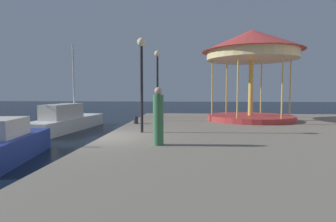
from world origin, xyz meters
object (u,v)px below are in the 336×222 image
(lamp_post_mid_promenade, at_px, (142,67))
(bollard_south, at_px, (136,120))
(sailboat_white, at_px, (67,121))
(lamp_post_far_end, at_px, (157,73))
(motorboat_blue, at_px, (4,144))
(carousel, at_px, (252,53))
(person_mid_promenade, at_px, (158,118))

(lamp_post_mid_promenade, bearing_deg, bollard_south, 105.83)
(sailboat_white, bearing_deg, lamp_post_far_end, -9.79)
(sailboat_white, relative_size, motorboat_blue, 1.65)
(lamp_post_far_end, xyz_separation_m, bollard_south, (-1.01, -1.49, -2.65))
(motorboat_blue, bearing_deg, sailboat_white, 98.57)
(bollard_south, bearing_deg, motorboat_blue, -128.74)
(sailboat_white, distance_m, motorboat_blue, 7.58)
(carousel, bearing_deg, sailboat_white, 178.93)
(carousel, distance_m, person_mid_promenade, 9.84)
(lamp_post_mid_promenade, xyz_separation_m, bollard_south, (-0.86, 3.03, -2.55))
(lamp_post_mid_promenade, bearing_deg, person_mid_promenade, -69.28)
(carousel, distance_m, lamp_post_mid_promenade, 7.99)
(lamp_post_mid_promenade, bearing_deg, motorboat_blue, -158.35)
(motorboat_blue, height_order, lamp_post_far_end, lamp_post_far_end)
(sailboat_white, height_order, person_mid_promenade, sailboat_white)
(person_mid_promenade, bearing_deg, carousel, 59.10)
(bollard_south, bearing_deg, lamp_post_mid_promenade, -74.17)
(lamp_post_far_end, bearing_deg, motorboat_blue, -127.73)
(sailboat_white, distance_m, lamp_post_far_end, 6.89)
(motorboat_blue, bearing_deg, bollard_south, 51.26)
(bollard_south, bearing_deg, lamp_post_far_end, 55.82)
(carousel, xyz_separation_m, person_mid_promenade, (-4.78, -7.99, -3.18))
(carousel, height_order, lamp_post_mid_promenade, carousel)
(lamp_post_mid_promenade, height_order, bollard_south, lamp_post_mid_promenade)
(sailboat_white, bearing_deg, person_mid_promenade, -49.73)
(bollard_south, distance_m, person_mid_promenade, 5.99)
(sailboat_white, bearing_deg, carousel, -1.07)
(sailboat_white, relative_size, lamp_post_far_end, 1.79)
(lamp_post_far_end, distance_m, person_mid_promenade, 7.47)
(sailboat_white, height_order, motorboat_blue, sailboat_white)
(carousel, xyz_separation_m, bollard_south, (-6.63, -2.33, -3.86))
(carousel, relative_size, person_mid_promenade, 3.17)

